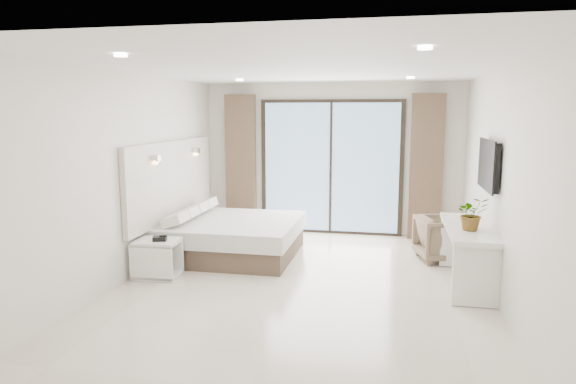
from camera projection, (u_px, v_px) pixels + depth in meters
name	position (u px, v px, depth m)	size (l,w,h in m)	color
ground	(301.00, 289.00, 6.42)	(6.20, 6.20, 0.00)	beige
room_shell	(298.00, 156.00, 7.08)	(4.62, 6.22, 2.72)	silver
bed	(231.00, 237.00, 7.89)	(1.98, 1.89, 0.69)	brown
nightstand	(158.00, 258.00, 6.84)	(0.58, 0.48, 0.50)	white
phone	(160.00, 239.00, 6.75)	(0.17, 0.13, 0.06)	black
console_desk	(467.00, 241.00, 6.48)	(0.54, 1.72, 0.77)	white
plant	(472.00, 217.00, 6.20)	(0.37, 0.41, 0.32)	#33662D
armchair	(443.00, 236.00, 7.61)	(0.70, 0.66, 0.72)	#7C6C51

